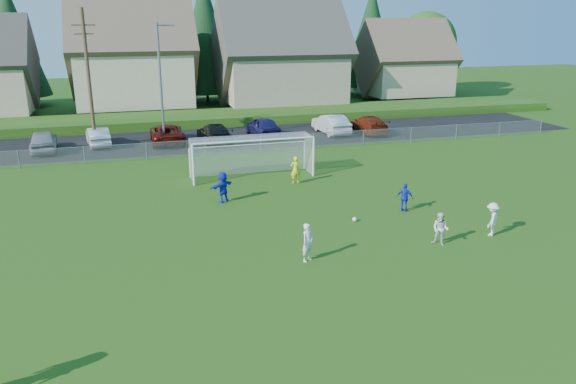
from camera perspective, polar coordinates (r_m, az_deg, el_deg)
name	(u,v)px	position (r m, az deg, el deg)	size (l,w,h in m)	color
ground	(351,295)	(20.26, 6.41, -10.35)	(160.00, 160.00, 0.00)	#193D0C
asphalt_lot	(221,139)	(45.53, -6.87, 5.41)	(60.00, 60.00, 0.00)	black
grass_embankment	(207,118)	(52.74, -8.25, 7.44)	(70.00, 6.00, 0.80)	#1E420F
soccer_ball	(355,219)	(27.08, 6.78, -2.77)	(0.22, 0.22, 0.22)	white
player_white_a	(308,242)	(22.47, 2.01, -5.14)	(0.58, 0.38, 1.58)	white
player_white_b	(440,229)	(24.86, 15.22, -3.65)	(0.70, 0.55, 1.45)	white
player_white_c	(492,219)	(26.63, 20.03, -2.61)	(0.99, 0.57, 1.53)	white
player_blue_a	(405,197)	(28.73, 11.79, -0.55)	(0.84, 0.35, 1.43)	#1425C1
player_blue_b	(223,187)	(29.70, -6.62, 0.51)	(1.51, 0.48, 1.63)	#1425C1
goalkeeper	(295,170)	(32.81, 0.77, 2.25)	(0.59, 0.39, 1.62)	#D9ED1B
car_a	(43,141)	(44.41, -23.61, 4.78)	(1.84, 4.57, 1.56)	gray
car_b	(98,137)	(45.00, -18.74, 5.36)	(1.47, 4.21, 1.39)	silver
car_c	(167,133)	(44.58, -12.19, 5.83)	(2.42, 5.25, 1.46)	#4C0D08
car_d	(214,133)	(44.04, -7.48, 5.95)	(2.06, 5.07, 1.47)	black
car_e	(263,126)	(46.07, -2.56, 6.67)	(1.89, 4.70, 1.60)	#17164D
car_f	(331,124)	(47.27, 4.40, 6.91)	(1.69, 4.85, 1.60)	silver
car_g	(368,124)	(47.80, 8.15, 6.81)	(2.03, 4.99, 1.45)	maroon
soccer_goal	(251,150)	(34.19, -3.76, 4.25)	(7.42, 1.90, 2.50)	white
chainlink_fence	(233,146)	(40.10, -5.59, 4.72)	(52.06, 0.06, 1.20)	gray
streetlight	(161,81)	(42.81, -12.75, 10.90)	(1.38, 0.18, 9.00)	slate
utility_pole	(89,78)	(43.76, -19.59, 10.88)	(1.60, 0.26, 10.00)	#473321
houses_row	(213,37)	(59.67, -7.68, 15.31)	(53.90, 11.45, 13.27)	tan
tree_row	(196,39)	(65.77, -9.36, 15.05)	(65.98, 12.36, 13.80)	#382616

